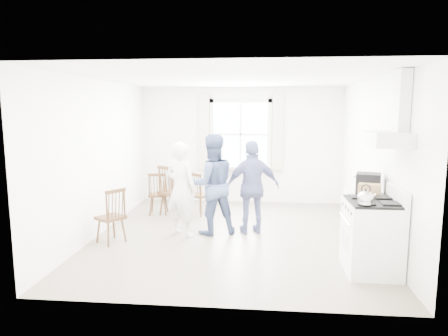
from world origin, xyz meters
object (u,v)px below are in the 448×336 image
(windsor_chair_c, at_px, (114,210))
(person_right, at_px, (253,187))
(windsor_chair_a, at_px, (158,189))
(person_mid, at_px, (212,184))
(person_left, at_px, (181,189))
(low_cabinet, at_px, (364,223))
(stereo_stack, at_px, (368,183))
(windsor_chair_b, at_px, (168,185))
(gas_stove, at_px, (372,236))

(windsor_chair_c, relative_size, person_right, 0.56)
(windsor_chair_a, bearing_deg, person_mid, -41.10)
(person_right, bearing_deg, person_left, -2.89)
(low_cabinet, xyz_separation_m, person_right, (-1.65, 0.82, 0.34))
(stereo_stack, relative_size, windsor_chair_c, 0.45)
(low_cabinet, relative_size, windsor_chair_b, 0.88)
(gas_stove, bearing_deg, stereo_stack, 81.71)
(low_cabinet, xyz_separation_m, windsor_chair_b, (-3.32, 1.72, 0.17))
(windsor_chair_a, bearing_deg, low_cabinet, -26.85)
(person_mid, bearing_deg, person_left, -2.49)
(low_cabinet, height_order, person_right, person_right)
(low_cabinet, relative_size, person_right, 0.57)
(person_right, bearing_deg, windsor_chair_b, -43.53)
(gas_stove, height_order, windsor_chair_c, gas_stove)
(windsor_chair_a, xyz_separation_m, person_left, (0.73, -1.24, 0.27))
(stereo_stack, xyz_separation_m, windsor_chair_a, (-3.59, 1.81, -0.52))
(windsor_chair_b, bearing_deg, gas_stove, -36.73)
(person_mid, bearing_deg, person_right, 166.09)
(windsor_chair_c, bearing_deg, stereo_stack, -0.98)
(stereo_stack, bearing_deg, windsor_chair_a, 153.20)
(person_left, bearing_deg, person_right, -143.06)
(gas_stove, distance_m, stereo_stack, 0.90)
(windsor_chair_a, xyz_separation_m, windsor_chair_c, (-0.24, -1.75, 0.02))
(person_left, relative_size, person_right, 1.00)
(windsor_chair_b, distance_m, person_right, 1.91)
(windsor_chair_b, height_order, person_right, person_right)
(person_mid, distance_m, person_right, 0.69)
(person_right, bearing_deg, windsor_chair_a, -42.30)
(low_cabinet, bearing_deg, person_left, 168.71)
(gas_stove, xyz_separation_m, stereo_stack, (0.10, 0.69, 0.56))
(windsor_chair_a, xyz_separation_m, person_right, (1.91, -0.98, 0.27))
(low_cabinet, distance_m, windsor_chair_b, 3.74)
(person_mid, relative_size, person_right, 1.07)
(person_left, xyz_separation_m, person_right, (1.18, 0.26, -0.00))
(gas_stove, height_order, low_cabinet, gas_stove)
(gas_stove, distance_m, windsor_chair_b, 4.06)
(windsor_chair_c, bearing_deg, gas_stove, -11.43)
(gas_stove, height_order, windsor_chair_a, gas_stove)
(windsor_chair_c, distance_m, person_right, 2.30)
(windsor_chair_a, distance_m, windsor_chair_c, 1.76)
(person_left, bearing_deg, gas_stove, -179.89)
(gas_stove, bearing_deg, person_mid, 147.67)
(windsor_chair_c, xyz_separation_m, person_right, (2.15, 0.77, 0.25))
(stereo_stack, height_order, windsor_chair_c, stereo_stack)
(windsor_chair_b, xyz_separation_m, person_left, (0.49, -1.16, 0.17))
(windsor_chair_a, bearing_deg, person_left, -59.48)
(person_left, bearing_deg, windsor_chair_c, 52.48)
(gas_stove, bearing_deg, windsor_chair_b, 143.27)
(windsor_chair_b, distance_m, person_mid, 1.42)
(gas_stove, relative_size, person_left, 0.70)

